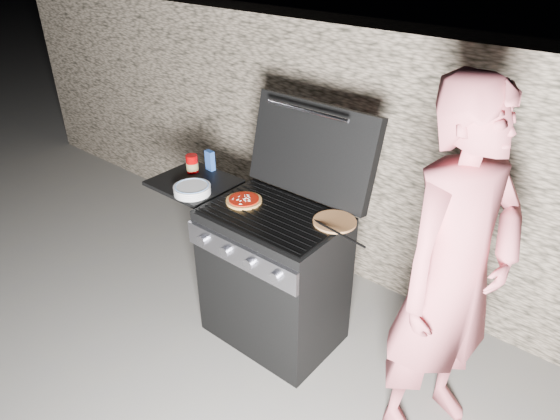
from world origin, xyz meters
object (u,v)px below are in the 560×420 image
Objects in this scene: sauce_jar at (192,164)px; gas_grill at (244,262)px; pizza_topped at (244,200)px; person at (453,278)px.

gas_grill is at bearing -9.45° from sauce_jar.
sauce_jar is (-0.55, 0.10, 0.04)m from pizza_topped.
person is (1.26, 0.04, 0.02)m from pizza_topped.
gas_grill is at bearing 165.19° from pizza_topped.
pizza_topped is 1.78× the size of sauce_jar.
person reaches higher than pizza_topped.
gas_grill is 11.15× the size of sauce_jar.
gas_grill is 0.71× the size of person.
gas_grill is 1.38m from person.
person is (1.29, 0.03, 0.48)m from gas_grill.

